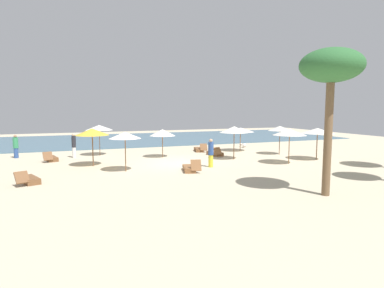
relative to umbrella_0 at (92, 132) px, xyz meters
The scene contains 21 objects.
ground_plane 5.68m from the umbrella_0, ahead, with size 60.00×60.00×0.00m, color beige.
ocean_water 17.05m from the umbrella_0, 72.13° to the left, with size 48.00×16.00×0.06m, color #476B7F.
umbrella_0 is the anchor object (origin of this frame).
umbrella_1 12.35m from the umbrella_0, 16.84° to the right, with size 2.11×2.11×2.25m.
umbrella_2 13.75m from the umbrella_0, ahead, with size 1.79×1.79×2.21m.
umbrella_3 14.93m from the umbrella_0, 11.26° to the right, with size 2.27×2.27×2.20m.
umbrella_4 4.54m from the umbrella_0, 79.91° to the left, with size 1.99×1.99×2.30m.
umbrella_5 12.30m from the umbrella_0, 14.03° to the left, with size 2.23×2.23×1.95m.
umbrella_6 5.35m from the umbrella_0, 21.29° to the left, with size 1.86×1.86×2.05m.
umbrella_7 2.88m from the umbrella_0, 55.99° to the right, with size 1.80×1.80×2.24m.
umbrella_8 9.40m from the umbrella_0, ahead, with size 2.03×2.03×2.31m.
lounger_0 9.76m from the umbrella_0, 24.86° to the left, with size 0.96×1.78×0.69m.
lounger_1 6.50m from the umbrella_0, 36.20° to the right, with size 0.95×1.73×0.74m.
lounger_3 9.22m from the umbrella_0, ahead, with size 0.84×1.75×0.70m.
lounger_4 5.25m from the umbrella_0, 131.16° to the right, with size 1.16×1.80×0.67m.
lounger_5 4.44m from the umbrella_0, 129.45° to the left, with size 0.99×1.78×0.70m.
person_0 7.36m from the umbrella_0, 23.36° to the right, with size 0.45×0.45×1.72m.
person_1 4.28m from the umbrella_0, 104.65° to the left, with size 0.31×0.31×1.77m.
person_2 7.38m from the umbrella_0, 132.71° to the left, with size 0.47×0.47×1.67m.
palm_3 13.75m from the umbrella_0, 50.77° to the right, with size 2.48×2.48×5.94m.
dog 14.63m from the umbrella_0, 20.90° to the left, with size 0.73×0.78×0.38m.
Camera 1 is at (-6.51, -19.86, 3.60)m, focal length 30.53 mm.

